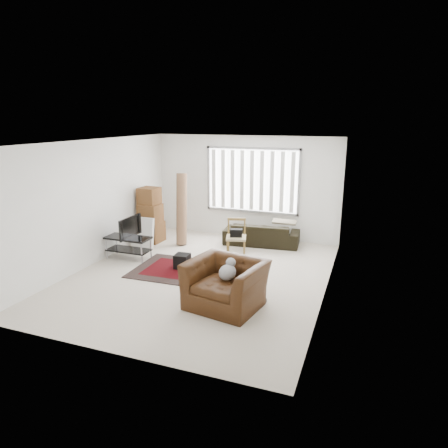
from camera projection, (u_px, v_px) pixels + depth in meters
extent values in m
plane|color=beige|center=(201.00, 275.00, 8.21)|extent=(6.00, 6.00, 0.00)
cube|color=white|center=(198.00, 142.00, 7.51)|extent=(5.00, 6.00, 0.02)
cube|color=white|center=(245.00, 187.00, 10.58)|extent=(5.00, 0.02, 2.70)
cube|color=white|center=(105.00, 261.00, 5.15)|extent=(5.00, 0.02, 2.70)
cube|color=white|center=(95.00, 202.00, 8.70)|extent=(0.02, 6.00, 2.70)
cube|color=white|center=(329.00, 223.00, 7.02)|extent=(0.02, 6.00, 2.70)
cube|color=white|center=(252.00, 180.00, 10.44)|extent=(2.40, 0.01, 1.60)
cube|color=gray|center=(252.00, 180.00, 10.42)|extent=(2.52, 0.06, 1.72)
cube|color=white|center=(252.00, 181.00, 10.38)|extent=(2.40, 0.02, 1.55)
cube|color=black|center=(188.00, 271.00, 8.42)|extent=(2.33, 1.60, 0.02)
cube|color=#3F0509|center=(188.00, 270.00, 8.42)|extent=(1.84, 1.11, 0.00)
cube|color=black|center=(128.00, 238.00, 9.06)|extent=(1.03, 0.46, 0.04)
cube|color=black|center=(129.00, 250.00, 9.14)|extent=(0.99, 0.43, 0.03)
cylinder|color=#B2B2B7|center=(106.00, 248.00, 9.11)|extent=(0.03, 0.03, 0.52)
cylinder|color=#B2B2B7|center=(142.00, 253.00, 8.79)|extent=(0.03, 0.03, 0.52)
cylinder|color=#B2B2B7|center=(117.00, 243.00, 9.46)|extent=(0.03, 0.03, 0.52)
cylinder|color=#B2B2B7|center=(151.00, 247.00, 9.15)|extent=(0.03, 0.03, 0.52)
imported|color=black|center=(127.00, 227.00, 9.00)|extent=(0.11, 0.84, 0.48)
cube|color=black|center=(182.00, 261.00, 8.54)|extent=(0.32, 0.32, 0.30)
cube|color=brown|center=(151.00, 231.00, 10.41)|extent=(0.60, 0.55, 0.52)
cube|color=brown|center=(150.00, 213.00, 10.25)|extent=(0.55, 0.50, 0.47)
cube|color=brown|center=(149.00, 196.00, 10.19)|extent=(0.49, 0.49, 0.42)
cube|color=silver|center=(143.00, 233.00, 9.88)|extent=(0.60, 0.21, 0.77)
cylinder|color=brown|center=(182.00, 209.00, 10.08)|extent=(0.42, 0.63, 1.81)
imported|color=black|center=(262.00, 231.00, 10.12)|extent=(1.96, 1.01, 0.73)
cube|color=tan|center=(236.00, 238.00, 9.31)|extent=(0.57, 0.57, 0.05)
cylinder|color=olive|center=(227.00, 249.00, 9.20)|extent=(0.04, 0.04, 0.43)
cylinder|color=olive|center=(244.00, 249.00, 9.17)|extent=(0.04, 0.04, 0.43)
cylinder|color=olive|center=(228.00, 244.00, 9.57)|extent=(0.04, 0.04, 0.43)
cylinder|color=olive|center=(244.00, 244.00, 9.54)|extent=(0.04, 0.04, 0.43)
cube|color=olive|center=(237.00, 219.00, 9.41)|extent=(0.43, 0.16, 0.06)
cube|color=olive|center=(228.00, 226.00, 9.47)|extent=(0.05, 0.05, 0.43)
cube|color=olive|center=(245.00, 227.00, 9.44)|extent=(0.05, 0.05, 0.43)
cube|color=black|center=(236.00, 233.00, 9.28)|extent=(0.32, 0.24, 0.18)
imported|color=#381D0B|center=(226.00, 281.00, 6.77)|extent=(1.41, 1.28, 0.92)
ellipsoid|color=#59595B|center=(226.00, 274.00, 6.74)|extent=(0.31, 0.37, 0.23)
sphere|color=#59595B|center=(231.00, 263.00, 6.84)|extent=(0.17, 0.17, 0.17)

